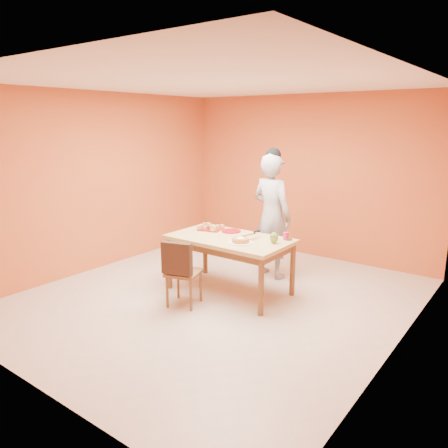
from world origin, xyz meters
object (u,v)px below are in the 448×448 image
Objects in this scene: sponge_cake at (241,240)px; egg_ornament at (274,238)px; red_dinner_plate at (231,231)px; checker_tin at (288,239)px; pastry_platter at (211,229)px; dining_chair at (183,271)px; person at (272,216)px; dining_table at (230,244)px; magenta_glass at (286,236)px.

sponge_cake is 1.60× the size of egg_ornament.
checker_tin reaches higher than red_dinner_plate.
pastry_platter is 0.31m from red_dinner_plate.
sponge_cake is 0.64m from checker_tin.
egg_ornament reaches higher than sponge_cake.
sponge_cake reaches higher than red_dinner_plate.
dining_chair is 1.42m from checker_tin.
checker_tin is (0.56, -0.53, -0.13)m from person.
dining_chair is 1.02m from red_dinner_plate.
dining_table is at bearing -57.84° from red_dinner_plate.
dining_chair reaches higher than sponge_cake.
person reaches higher than sponge_cake.
checker_tin is at bearing 6.30° from red_dinner_plate.
sponge_cake is (0.74, -0.34, 0.03)m from pastry_platter.
dining_chair reaches higher than dining_table.
person reaches higher than checker_tin.
red_dinner_plate is at bearing -174.81° from magenta_glass.
person is (0.12, 0.88, 0.24)m from dining_table.
pastry_platter is 3.07× the size of checker_tin.
red_dinner_plate is 2.73× the size of magenta_glass.
dining_table is 5.24× the size of pastry_platter.
dining_table is 11.50× the size of egg_ornament.
egg_ornament reaches higher than checker_tin.
person is at bearing 49.66° from pastry_platter.
red_dinner_plate is (-0.16, 0.26, 0.10)m from dining_table.
egg_ornament reaches higher than dining_chair.
sponge_cake is at bearing 108.26° from person.
dining_table is at bearing -152.76° from checker_tin.
dining_chair reaches higher than checker_tin.
red_dinner_plate is at bearing 70.18° from dining_chair.
sponge_cake is (0.27, -0.14, 0.13)m from dining_table.
dining_chair is at bearing -92.34° from red_dinner_plate.
pastry_platter is at bearing 169.14° from egg_ornament.
red_dinner_plate reaches higher than dining_table.
dining_chair is 1.68m from person.
sponge_cake is at bearing -128.82° from magenta_glass.
red_dinner_plate is at bearing 75.44° from person.
egg_ornament is at bearing -100.14° from magenta_glass.
person is 0.79m from checker_tin.
magenta_glass is at bearing 144.03° from person.
egg_ornament is (0.34, 0.24, 0.03)m from sponge_cake.
sponge_cake is at bearing -24.45° from pastry_platter.
dining_table is 0.75m from magenta_glass.
dining_table is 16.19× the size of magenta_glass.
checker_tin is (0.88, 1.06, 0.33)m from dining_chair.
sponge_cake reaches higher than pastry_platter.
sponge_cake is 0.42m from egg_ornament.
egg_ornament is at bearing 27.23° from dining_chair.
dining_chair is 8.63× the size of checker_tin.
dining_table is 16.09× the size of checker_tin.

